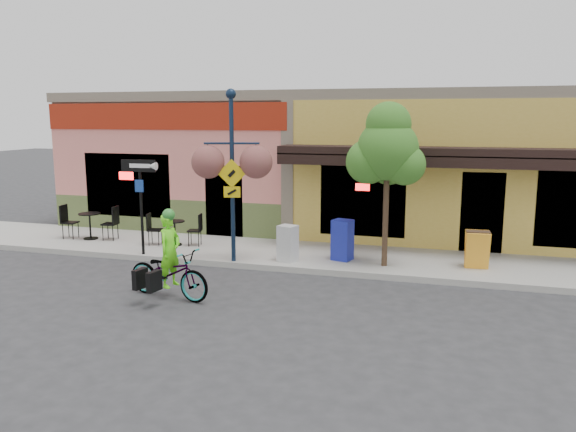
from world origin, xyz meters
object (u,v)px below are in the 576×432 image
(building, at_px, (347,160))
(one_way_sign, at_px, (141,207))
(lamp_post, at_px, (232,177))
(newspaper_box_grey, at_px, (288,243))
(street_tree, at_px, (387,184))
(newspaper_box_blue, at_px, (342,240))
(cyclist_rider, at_px, (170,262))
(bicycle, at_px, (169,273))

(building, height_order, one_way_sign, building)
(lamp_post, bearing_deg, newspaper_box_grey, 0.18)
(one_way_sign, bearing_deg, building, 56.12)
(street_tree, bearing_deg, one_way_sign, -174.40)
(lamp_post, relative_size, newspaper_box_blue, 4.14)
(cyclist_rider, xyz_separation_m, newspaper_box_grey, (1.65, 3.04, -0.16))
(cyclist_rider, xyz_separation_m, newspaper_box_blue, (2.94, 3.56, -0.10))
(lamp_post, bearing_deg, newspaper_box_blue, 3.39)
(one_way_sign, bearing_deg, newspaper_box_blue, 7.20)
(one_way_sign, distance_m, newspaper_box_grey, 3.97)
(bicycle, height_order, one_way_sign, one_way_sign)
(bicycle, height_order, newspaper_box_grey, newspaper_box_grey)
(building, bearing_deg, cyclist_rider, -101.54)
(newspaper_box_blue, distance_m, newspaper_box_grey, 1.39)
(cyclist_rider, xyz_separation_m, street_tree, (4.03, 3.28, 1.38))
(building, xyz_separation_m, newspaper_box_blue, (1.00, -5.96, -1.58))
(building, height_order, lamp_post, building)
(lamp_post, xyz_separation_m, one_way_sign, (-2.56, 0.00, -0.88))
(building, height_order, cyclist_rider, building)
(bicycle, distance_m, street_tree, 5.48)
(bicycle, bearing_deg, street_tree, -39.34)
(building, height_order, newspaper_box_grey, building)
(cyclist_rider, xyz_separation_m, lamp_post, (0.34, 2.67, 1.52))
(lamp_post, bearing_deg, one_way_sign, 164.57)
(lamp_post, distance_m, street_tree, 3.75)
(building, xyz_separation_m, bicycle, (-1.99, -9.52, -1.72))
(lamp_post, height_order, street_tree, lamp_post)
(street_tree, bearing_deg, cyclist_rider, -140.86)
(building, xyz_separation_m, street_tree, (2.09, -6.24, -0.10))
(newspaper_box_grey, relative_size, street_tree, 0.23)
(newspaper_box_blue, distance_m, street_tree, 1.86)
(newspaper_box_grey, bearing_deg, one_way_sign, -157.34)
(bicycle, bearing_deg, newspaper_box_grey, -17.36)
(one_way_sign, height_order, street_tree, street_tree)
(lamp_post, bearing_deg, cyclist_rider, -112.59)
(one_way_sign, relative_size, newspaper_box_blue, 2.43)
(one_way_sign, bearing_deg, street_tree, 3.05)
(one_way_sign, relative_size, street_tree, 0.63)
(one_way_sign, distance_m, newspaper_box_blue, 5.30)
(one_way_sign, bearing_deg, cyclist_rider, -52.69)
(building, bearing_deg, newspaper_box_grey, -92.60)
(one_way_sign, distance_m, street_tree, 6.34)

